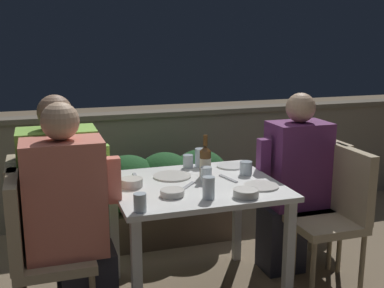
{
  "coord_description": "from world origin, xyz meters",
  "views": [
    {
      "loc": [
        -0.84,
        -2.53,
        1.55
      ],
      "look_at": [
        0.0,
        0.06,
        0.93
      ],
      "focal_mm": 45.0,
      "sensor_mm": 36.0,
      "label": 1
    }
  ],
  "objects": [
    {
      "name": "parapet_wall",
      "position": [
        0.0,
        1.38,
        0.47
      ],
      "size": [
        9.0,
        0.18,
        0.92
      ],
      "color": "gray",
      "rests_on": "ground_plane"
    },
    {
      "name": "dining_table",
      "position": [
        0.0,
        0.0,
        0.61
      ],
      "size": [
        0.95,
        0.82,
        0.71
      ],
      "color": "white",
      "rests_on": "ground_plane"
    },
    {
      "name": "planter_hedge",
      "position": [
        0.04,
        0.84,
        0.38
      ],
      "size": [
        1.01,
        0.47,
        0.69
      ],
      "color": "brown",
      "rests_on": "ground_plane"
    },
    {
      "name": "chair_left_near",
      "position": [
        -0.9,
        -0.13,
        0.52
      ],
      "size": [
        0.41,
        0.4,
        0.87
      ],
      "color": "tan",
      "rests_on": "ground_plane"
    },
    {
      "name": "person_coral_top",
      "position": [
        -0.71,
        -0.13,
        0.62
      ],
      "size": [
        0.49,
        0.26,
        1.23
      ],
      "color": "#282833",
      "rests_on": "ground_plane"
    },
    {
      "name": "chair_left_far",
      "position": [
        -0.91,
        0.17,
        0.52
      ],
      "size": [
        0.41,
        0.4,
        0.87
      ],
      "color": "tan",
      "rests_on": "ground_plane"
    },
    {
      "name": "person_green_blouse",
      "position": [
        -0.72,
        0.17,
        0.62
      ],
      "size": [
        0.5,
        0.26,
        1.23
      ],
      "color": "#282833",
      "rests_on": "ground_plane"
    },
    {
      "name": "chair_right_near",
      "position": [
        0.88,
        -0.14,
        0.52
      ],
      "size": [
        0.41,
        0.4,
        0.87
      ],
      "color": "tan",
      "rests_on": "ground_plane"
    },
    {
      "name": "chair_right_far",
      "position": [
        0.91,
        0.14,
        0.52
      ],
      "size": [
        0.41,
        0.4,
        0.87
      ],
      "color": "tan",
      "rests_on": "ground_plane"
    },
    {
      "name": "person_purple_stripe",
      "position": [
        0.72,
        0.14,
        0.6
      ],
      "size": [
        0.47,
        0.26,
        1.19
      ],
      "color": "#282833",
      "rests_on": "ground_plane"
    },
    {
      "name": "beer_bottle",
      "position": [
        0.1,
        0.11,
        0.81
      ],
      "size": [
        0.07,
        0.07,
        0.26
      ],
      "color": "brown",
      "rests_on": "dining_table"
    },
    {
      "name": "plate_0",
      "position": [
        0.33,
        0.27,
        0.71
      ],
      "size": [
        0.18,
        0.18,
        0.01
      ],
      "color": "white",
      "rests_on": "dining_table"
    },
    {
      "name": "plate_1",
      "position": [
        -0.09,
        0.17,
        0.71
      ],
      "size": [
        0.23,
        0.23,
        0.01
      ],
      "color": "silver",
      "rests_on": "dining_table"
    },
    {
      "name": "plate_2",
      "position": [
        0.33,
        -0.18,
        0.71
      ],
      "size": [
        0.2,
        0.2,
        0.01
      ],
      "color": "silver",
      "rests_on": "dining_table"
    },
    {
      "name": "bowl_0",
      "position": [
        -0.19,
        -0.17,
        0.73
      ],
      "size": [
        0.13,
        0.13,
        0.04
      ],
      "color": "beige",
      "rests_on": "dining_table"
    },
    {
      "name": "bowl_1",
      "position": [
        -0.36,
        0.05,
        0.74
      ],
      "size": [
        0.13,
        0.13,
        0.05
      ],
      "color": "beige",
      "rests_on": "dining_table"
    },
    {
      "name": "bowl_2",
      "position": [
        0.18,
        -0.31,
        0.73
      ],
      "size": [
        0.14,
        0.14,
        0.04
      ],
      "color": "beige",
      "rests_on": "dining_table"
    },
    {
      "name": "glass_cup_0",
      "position": [
        0.07,
        0.01,
        0.75
      ],
      "size": [
        0.07,
        0.07,
        0.09
      ],
      "color": "silver",
      "rests_on": "dining_table"
    },
    {
      "name": "glass_cup_1",
      "position": [
        0.35,
        0.07,
        0.75
      ],
      "size": [
        0.08,
        0.08,
        0.08
      ],
      "color": "silver",
      "rests_on": "dining_table"
    },
    {
      "name": "glass_cup_2",
      "position": [
        0.15,
        0.34,
        0.77
      ],
      "size": [
        0.07,
        0.07,
        0.12
      ],
      "color": "silver",
      "rests_on": "dining_table"
    },
    {
      "name": "glass_cup_3",
      "position": [
        0.06,
        0.33,
        0.75
      ],
      "size": [
        0.07,
        0.07,
        0.08
      ],
      "color": "silver",
      "rests_on": "dining_table"
    },
    {
      "name": "glass_cup_4",
      "position": [
        -0.02,
        -0.28,
        0.77
      ],
      "size": [
        0.06,
        0.06,
        0.12
      ],
      "color": "silver",
      "rests_on": "dining_table"
    },
    {
      "name": "glass_cup_5",
      "position": [
        -0.4,
        -0.35,
        0.75
      ],
      "size": [
        0.06,
        0.06,
        0.09
      ],
      "color": "silver",
      "rests_on": "dining_table"
    },
    {
      "name": "fork_0",
      "position": [
        -0.3,
        0.21,
        0.71
      ],
      "size": [
        0.03,
        0.17,
        0.01
      ],
      "color": "silver",
      "rests_on": "dining_table"
    },
    {
      "name": "fork_1",
      "position": [
        -0.06,
        -0.05,
        0.71
      ],
      "size": [
        0.13,
        0.14,
        0.01
      ],
      "color": "silver",
      "rests_on": "dining_table"
    },
    {
      "name": "fork_2",
      "position": [
        0.21,
        0.02,
        0.71
      ],
      "size": [
        0.06,
        0.17,
        0.01
      ],
      "color": "silver",
      "rests_on": "dining_table"
    },
    {
      "name": "potted_plant",
      "position": [
        1.13,
        0.55,
        0.44
      ],
      "size": [
        0.39,
        0.39,
        0.72
      ],
      "color": "brown",
      "rests_on": "ground_plane"
    }
  ]
}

